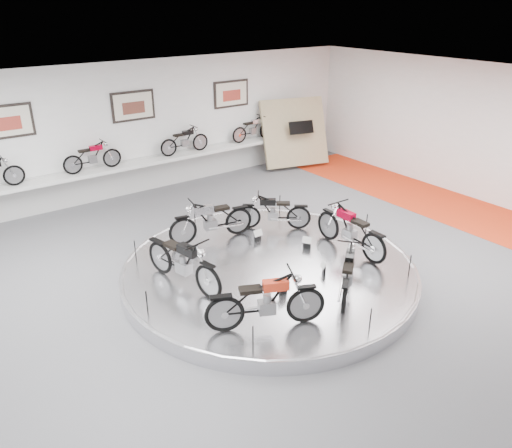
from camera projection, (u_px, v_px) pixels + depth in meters
floor at (277, 283)px, 10.80m from camera, size 16.00×16.00×0.00m
ceiling at (281, 95)px, 9.15m from camera, size 16.00×16.00×0.00m
wall_back at (135, 129)px, 15.12m from camera, size 16.00×0.00×16.00m
wall_right at (497, 137)px, 14.28m from camera, size 0.00×14.00×14.00m
orange_carpet_strip at (461, 210)px, 14.46m from camera, size 2.40×12.60×0.01m
dado_band at (140, 175)px, 15.70m from camera, size 15.68×0.04×1.10m
display_platform at (269, 271)px, 10.96m from camera, size 6.40×6.40×0.30m
platform_rim at (269, 266)px, 10.91m from camera, size 6.40×6.40×0.10m
shelf at (142, 163)px, 15.31m from camera, size 11.00×0.55×0.10m
poster_left at (6, 122)px, 12.91m from camera, size 1.35×0.06×0.88m
poster_center at (133, 106)px, 14.80m from camera, size 1.35×0.06×0.88m
poster_right at (231, 94)px, 16.68m from camera, size 1.35×0.06×0.88m
display_panel at (295, 133)px, 17.78m from camera, size 2.56×1.52×2.30m
shelf_bike_b at (93, 158)px, 14.33m from camera, size 1.22×0.43×0.73m
shelf_bike_c at (185, 142)px, 15.94m from camera, size 1.22×0.43×0.73m
shelf_bike_d at (253, 130)px, 17.40m from camera, size 1.22×0.43×0.73m
bike_a at (274, 212)px, 12.43m from camera, size 1.58×1.42×0.93m
bike_b at (211, 220)px, 11.84m from camera, size 1.86×0.96×1.04m
bike_c at (183, 261)px, 9.92m from camera, size 1.02×1.94×1.09m
bike_d at (266, 301)px, 8.63m from camera, size 1.92×1.35×1.07m
bike_e at (348, 273)px, 9.63m from camera, size 1.64×1.49×0.97m
bike_f at (351, 229)px, 11.31m from camera, size 0.68×1.84×1.07m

